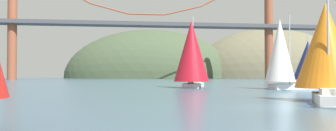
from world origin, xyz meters
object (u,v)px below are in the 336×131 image
Objects in this scene: sailboat_white_mainsail at (281,53)px; sailboat_navy_sail at (308,62)px; sailboat_orange_sail at (326,48)px; sailboat_crimson_sail at (192,53)px.

sailboat_navy_sail is (9.62, 10.90, -0.60)m from sailboat_white_mainsail.
sailboat_white_mainsail is 14.55m from sailboat_navy_sail.
sailboat_orange_sail is at bearing -117.58° from sailboat_navy_sail.
sailboat_navy_sail is (19.56, 5.60, -0.86)m from sailboat_crimson_sail.
sailboat_white_mainsail reaches higher than sailboat_orange_sail.
sailboat_navy_sail reaches higher than sailboat_orange_sail.
sailboat_white_mainsail is at bearing -28.07° from sailboat_crimson_sail.
sailboat_orange_sail is at bearing -106.99° from sailboat_white_mainsail.
sailboat_white_mainsail is 18.96m from sailboat_orange_sail.
sailboat_navy_sail is 32.74m from sailboat_orange_sail.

